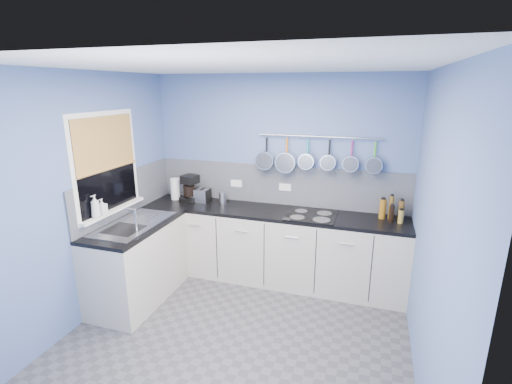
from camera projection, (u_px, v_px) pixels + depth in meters
The scene contains 39 objects.
floor at pixel (238, 336), 3.64m from camera, with size 3.20×3.00×0.02m, color #47474C.
ceiling at pixel (233, 64), 2.95m from camera, with size 3.20×3.00×0.02m, color white.
wall_back at pixel (278, 177), 4.68m from camera, with size 3.20×0.02×2.50m, color #4F679E.
wall_front at pixel (132, 306), 1.91m from camera, with size 3.20×0.02×2.50m, color #4F679E.
wall_left at pixel (87, 198), 3.77m from camera, with size 0.02×3.00×2.50m, color #4F679E.
wall_right at pixel (434, 236), 2.82m from camera, with size 0.02×3.00×2.50m, color #4F679E.
backsplash_back at pixel (278, 185), 4.69m from camera, with size 3.20×0.02×0.50m, color gray.
backsplash_left at pixel (127, 193), 4.34m from camera, with size 0.02×1.80×0.50m, color gray.
cabinet_run_back at pixel (271, 246), 4.62m from camera, with size 3.20×0.60×0.86m, color #B9B1A3.
worktop_back at pixel (271, 212), 4.50m from camera, with size 3.20×0.60×0.04m, color black.
cabinet_run_left at pixel (138, 263), 4.17m from camera, with size 0.60×1.20×0.86m, color #B9B1A3.
worktop_left at pixel (134, 226), 4.05m from camera, with size 0.60×1.20×0.04m, color black.
window_frame at pixel (107, 164), 3.95m from camera, with size 0.01×1.00×1.10m, color white.
window_glass at pixel (107, 164), 3.95m from camera, with size 0.01×0.90×1.00m, color black.
bamboo_blind at pixel (105, 143), 3.88m from camera, with size 0.01×0.90×0.55m, color #AC774B.
window_sill at pixel (114, 210), 4.08m from camera, with size 0.10×0.98×0.03m, color white.
sink_unit at pixel (134, 224), 4.04m from camera, with size 0.50×0.95×0.01m, color silver.
mixer_tap at pixel (136, 220), 3.80m from camera, with size 0.12×0.08×0.26m, color silver, non-canonical shape.
socket_left at pixel (236, 183), 4.84m from camera, with size 0.15×0.01×0.09m, color white.
socket_right at pixel (285, 187), 4.65m from camera, with size 0.15×0.01×0.09m, color white.
pot_rail at pixel (319, 137), 4.33m from camera, with size 0.02×0.02×1.45m, color silver.
soap_bottle_a at pixel (95, 206), 3.77m from camera, with size 0.09×0.09×0.24m, color white.
soap_bottle_b at pixel (102, 207), 3.87m from camera, with size 0.08×0.08×0.17m, color white.
paper_towel at pixel (175, 189), 4.92m from camera, with size 0.12×0.12×0.28m, color white.
coffee_maker at pixel (190, 189), 4.81m from camera, with size 0.19×0.21×0.34m, color black, non-canonical shape.
toaster at pixel (199, 195), 4.83m from camera, with size 0.26×0.15×0.17m, color silver.
canister at pixel (223, 198), 4.77m from camera, with size 0.10×0.10×0.14m, color silver.
hob at pixel (311, 216), 4.29m from camera, with size 0.57×0.50×0.01m, color black.
pan_0 at pixel (266, 152), 4.57m from camera, with size 0.23×0.13×0.42m, color silver, non-canonical shape.
pan_1 at pixel (287, 154), 4.50m from camera, with size 0.25×0.11×0.44m, color silver, non-canonical shape.
pan_2 at pixel (308, 152), 4.41m from camera, with size 0.19×0.13×0.38m, color silver, non-canonical shape.
pan_3 at pixel (329, 153), 4.34m from camera, with size 0.18×0.13×0.37m, color silver, non-canonical shape.
pan_4 at pixel (351, 155), 4.26m from camera, with size 0.19×0.13×0.38m, color silver, non-canonical shape.
pan_5 at pixel (375, 156), 4.19m from camera, with size 0.19×0.12×0.38m, color silver, non-canonical shape.
condiment_0 at pixel (401, 211), 4.13m from camera, with size 0.06×0.06×0.23m, color brown.
condiment_1 at pixel (391, 207), 4.17m from camera, with size 0.05×0.05×0.27m, color brown.
condiment_2 at pixel (383, 209), 4.19m from camera, with size 0.07×0.07×0.23m, color #8C5914.
condiment_3 at pixel (401, 217), 4.06m from camera, with size 0.06×0.06×0.15m, color olive.
condiment_4 at pixel (392, 214), 4.09m from camera, with size 0.06×0.06×0.19m, color black.
Camera 1 is at (1.12, -2.91, 2.34)m, focal length 26.10 mm.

